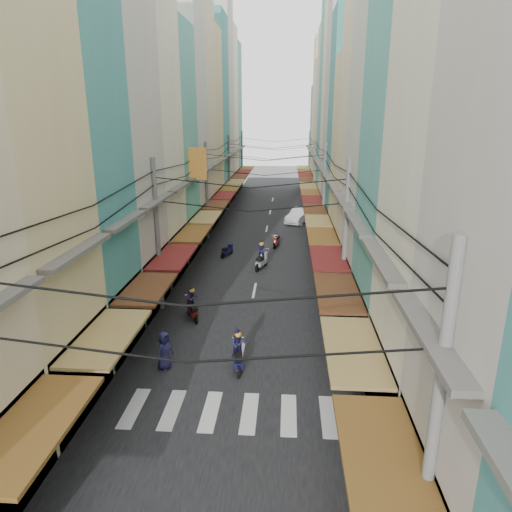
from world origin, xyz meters
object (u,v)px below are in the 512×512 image
at_px(market_umbrella, 415,323).
at_px(white_car, 299,223).
at_px(traffic_sign, 354,315).
at_px(bicycle, 381,320).

bearing_deg(market_umbrella, white_car, 98.43).
height_order(market_umbrella, traffic_sign, traffic_sign).
bearing_deg(white_car, bicycle, -57.55).
xyz_separation_m(white_car, market_umbrella, (4.07, -27.44, 2.09)).
relative_size(white_car, traffic_sign, 1.66).
relative_size(white_car, market_umbrella, 2.13).
bearing_deg(traffic_sign, market_umbrella, -7.30).
distance_m(white_car, market_umbrella, 27.82).
height_order(white_car, market_umbrella, market_umbrella).
height_order(bicycle, traffic_sign, traffic_sign).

